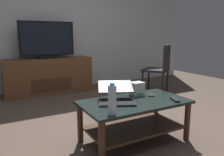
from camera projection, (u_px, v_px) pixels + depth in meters
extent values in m
plane|color=#4C3D33|center=(123.00, 131.00, 2.54)|extent=(7.68, 7.68, 0.00)
cube|color=silver|center=(58.00, 20.00, 4.42)|extent=(6.40, 0.12, 2.80)
cube|color=black|center=(135.00, 102.00, 2.22)|extent=(1.09, 0.60, 0.03)
cube|color=#472D1E|center=(134.00, 127.00, 2.28)|extent=(0.96, 0.52, 0.02)
cylinder|color=#472D1E|center=(102.00, 144.00, 1.81)|extent=(0.06, 0.06, 0.41)
cylinder|color=#472D1E|center=(187.00, 122.00, 2.29)|extent=(0.06, 0.06, 0.41)
cylinder|color=#472D1E|center=(80.00, 123.00, 2.24)|extent=(0.06, 0.06, 0.41)
cylinder|color=#472D1E|center=(156.00, 108.00, 2.72)|extent=(0.06, 0.06, 0.41)
cube|color=brown|center=(49.00, 76.00, 4.19)|extent=(1.60, 0.46, 0.67)
cube|color=#432A18|center=(52.00, 85.00, 4.02)|extent=(0.72, 0.01, 0.23)
cube|color=black|center=(48.00, 57.00, 4.11)|extent=(0.35, 0.20, 0.05)
cube|color=black|center=(47.00, 39.00, 4.04)|extent=(0.99, 0.04, 0.63)
cube|color=black|center=(47.00, 39.00, 4.02)|extent=(0.92, 0.01, 0.57)
cube|color=black|center=(156.00, 70.00, 4.16)|extent=(0.61, 0.61, 0.04)
cube|color=black|center=(167.00, 58.00, 4.02)|extent=(0.37, 0.27, 0.47)
cylinder|color=black|center=(149.00, 79.00, 4.45)|extent=(0.04, 0.04, 0.43)
cylinder|color=black|center=(142.00, 83.00, 4.12)|extent=(0.04, 0.04, 0.43)
cylinder|color=black|center=(167.00, 81.00, 4.28)|extent=(0.04, 0.04, 0.43)
cylinder|color=black|center=(163.00, 85.00, 3.95)|extent=(0.04, 0.04, 0.43)
cube|color=black|center=(117.00, 102.00, 2.15)|extent=(0.42, 0.36, 0.02)
cube|color=black|center=(117.00, 101.00, 2.14)|extent=(0.36, 0.30, 0.00)
cube|color=black|center=(115.00, 86.00, 2.28)|extent=(0.42, 0.36, 0.08)
cube|color=#3F8CD8|center=(115.00, 87.00, 2.27)|extent=(0.37, 0.32, 0.07)
cube|color=silver|center=(137.00, 89.00, 2.43)|extent=(0.14, 0.11, 0.14)
cube|color=#19D84C|center=(140.00, 94.00, 2.39)|extent=(0.08, 0.00, 0.01)
cylinder|color=silver|center=(112.00, 100.00, 1.82)|extent=(0.07, 0.07, 0.25)
cylinder|color=blue|center=(112.00, 84.00, 1.79)|extent=(0.04, 0.04, 0.02)
cube|color=black|center=(151.00, 94.00, 2.44)|extent=(0.14, 0.15, 0.01)
cube|color=black|center=(175.00, 99.00, 2.24)|extent=(0.10, 0.16, 0.02)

